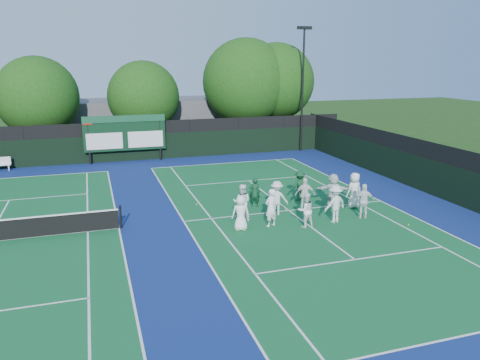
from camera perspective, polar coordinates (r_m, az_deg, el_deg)
name	(u,v)px	position (r m, az deg, el deg)	size (l,w,h in m)	color
ground	(297,217)	(23.39, 6.95, -4.47)	(120.00, 120.00, 0.00)	#1A380F
court_apron	(173,223)	(22.61, -8.16, -5.17)	(34.00, 32.00, 0.01)	navy
near_court	(289,210)	(24.25, 5.97, -3.72)	(11.05, 23.85, 0.01)	#11562A
back_fence	(138,143)	(36.73, -12.27, 4.45)	(34.00, 0.08, 3.00)	black
divider_fence_right	(436,173)	(28.63, 22.78, 0.84)	(0.08, 32.00, 3.00)	black
scoreboard	(125,133)	(36.11, -13.88, 5.53)	(6.00, 0.21, 3.55)	black
clubhouse	(172,120)	(45.00, -8.27, 7.26)	(18.00, 6.00, 4.00)	#535357
light_pole_right	(303,75)	(39.55, 7.69, 12.55)	(1.20, 0.30, 10.12)	black
tree_b	(40,99)	(39.89, -23.21, 9.07)	(6.23, 6.23, 7.86)	black
tree_c	(145,99)	(39.99, -11.45, 9.71)	(5.86, 5.86, 7.50)	black
tree_d	(247,84)	(41.87, 0.88, 11.60)	(7.54, 7.54, 9.40)	black
tree_e	(277,84)	(42.85, 4.54, 11.64)	(6.81, 6.81, 9.03)	black
tennis_ball_1	(307,211)	(24.26, 8.18, -3.72)	(0.07, 0.07, 0.07)	#C0CB17
tennis_ball_2	(408,225)	(23.41, 19.85, -5.15)	(0.07, 0.07, 0.07)	#C0CB17
tennis_ball_3	(197,204)	(25.14, -5.31, -2.98)	(0.07, 0.07, 0.07)	#C0CB17
tennis_ball_4	(257,204)	(25.04, 2.03, -3.00)	(0.07, 0.07, 0.07)	#C0CB17
tennis_ball_5	(335,205)	(25.43, 11.46, -3.01)	(0.07, 0.07, 0.07)	#C0CB17
player_front_0	(241,213)	(21.19, 0.09, -4.05)	(0.80, 0.52, 1.64)	white
player_front_1	(271,208)	(21.71, 3.79, -3.39)	(0.66, 0.43, 1.81)	white
player_front_2	(306,210)	(21.82, 8.01, -3.65)	(0.79, 0.62, 1.63)	white
player_front_3	(335,204)	(22.68, 11.50, -2.84)	(1.18, 0.68, 1.83)	silver
player_front_4	(364,201)	(23.56, 14.88, -2.51)	(1.01, 0.42, 1.73)	white
player_back_0	(242,202)	(22.48, 0.23, -2.72)	(0.88, 0.68, 1.80)	white
player_back_1	(277,198)	(23.35, 4.50, -2.20)	(1.12, 0.64, 1.73)	silver
player_back_2	(305,195)	(23.99, 7.93, -1.78)	(1.04, 0.43, 1.78)	white
player_back_3	(333,191)	(24.82, 11.26, -1.29)	(1.71, 0.54, 1.84)	silver
player_back_4	(354,190)	(25.09, 13.76, -1.23)	(0.92, 0.60, 1.87)	white
coach_left	(255,192)	(24.57, 1.81, -1.51)	(0.57, 0.38, 1.57)	#0F3920
coach_right	(300,186)	(25.80, 7.27, -0.71)	(1.09, 0.62, 1.68)	#103B1E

